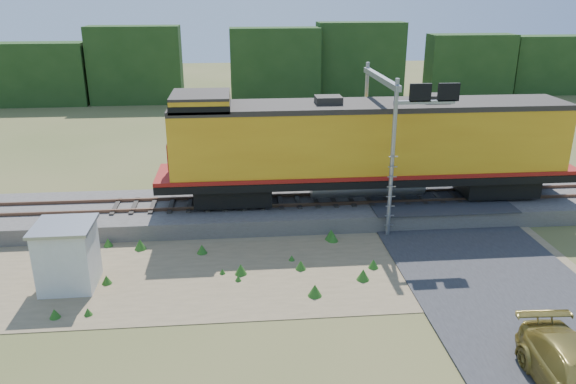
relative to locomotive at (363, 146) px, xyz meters
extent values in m
plane|color=#475123|center=(-3.22, -6.00, -3.61)|extent=(140.00, 140.00, 0.00)
cube|color=slate|center=(-3.22, 0.00, -3.21)|extent=(70.00, 5.00, 0.80)
cube|color=brown|center=(-3.22, -0.72, -2.73)|extent=(70.00, 0.10, 0.16)
cube|color=brown|center=(-3.22, 0.72, -2.73)|extent=(70.00, 0.10, 0.16)
cube|color=#8C7754|center=(-5.22, -5.50, -3.59)|extent=(26.00, 8.00, 0.03)
cube|color=#38383A|center=(3.78, 0.00, -2.78)|extent=(7.00, 5.20, 0.06)
cube|color=#38383A|center=(3.78, 16.00, -3.57)|extent=(7.00, 24.00, 0.08)
cube|color=#1B3814|center=(-3.22, 32.00, -0.36)|extent=(36.00, 3.00, 6.50)
cube|color=black|center=(-6.46, 0.00, -2.18)|extent=(3.75, 2.39, 0.94)
cube|color=black|center=(7.07, 0.00, -2.18)|extent=(3.75, 2.39, 0.94)
cube|color=black|center=(0.30, 0.00, -1.53)|extent=(20.81, 3.12, 0.37)
cylinder|color=gray|center=(0.30, 0.00, -2.02)|extent=(5.72, 1.25, 1.25)
cube|color=gold|center=(0.30, 0.00, 0.27)|extent=(19.25, 3.02, 3.23)
cube|color=maroon|center=(0.30, 0.00, -1.21)|extent=(20.81, 3.17, 0.19)
cube|color=#28231E|center=(0.30, 0.00, 2.01)|extent=(19.25, 3.07, 0.25)
cube|color=gold|center=(-7.81, 0.00, 2.25)|extent=(2.70, 3.02, 0.73)
cube|color=#28231E|center=(-7.81, 0.00, 2.66)|extent=(2.70, 3.07, 0.12)
cube|color=black|center=(-7.81, 0.00, 2.20)|extent=(2.76, 3.07, 0.36)
cube|color=maroon|center=(-9.37, 0.00, -0.09)|extent=(0.10, 2.08, 1.25)
cube|color=#28231E|center=(-1.78, 0.00, 2.25)|extent=(1.25, 1.04, 0.47)
cube|color=#28231E|center=(3.42, 0.00, 2.25)|extent=(1.25, 1.04, 0.47)
cube|color=silver|center=(-12.76, -6.32, -2.37)|extent=(2.00, 2.00, 2.48)
cube|color=gray|center=(-12.76, -6.32, -1.08)|extent=(2.20, 2.20, 0.12)
cylinder|color=gray|center=(0.71, -2.80, 0.05)|extent=(0.19, 0.19, 7.32)
cylinder|color=gray|center=(0.71, 2.80, 0.05)|extent=(0.19, 0.19, 7.32)
cube|color=gray|center=(0.71, 0.00, 3.29)|extent=(0.26, 6.20, 0.26)
cube|color=gray|center=(1.96, -2.80, 2.66)|extent=(2.72, 0.16, 0.16)
cube|color=black|center=(1.76, -2.80, 3.08)|extent=(0.94, 0.16, 0.78)
cube|color=black|center=(3.01, -2.80, 3.08)|extent=(0.94, 0.16, 0.78)
camera|label=1|loc=(-6.14, -26.31, 7.27)|focal=35.00mm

